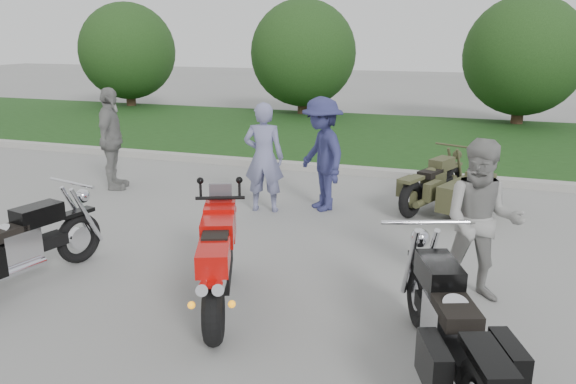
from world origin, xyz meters
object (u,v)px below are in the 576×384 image
(person_stripe, at_px, (264,157))
(cruiser_left, at_px, (10,252))
(sportbike_red, at_px, (217,259))
(cruiser_right, at_px, (451,333))
(person_denim, at_px, (322,154))
(person_back, at_px, (111,139))
(cruiser_sidecar, at_px, (451,191))
(person_grey, at_px, (481,222))

(person_stripe, bearing_deg, cruiser_left, 56.30)
(sportbike_red, bearing_deg, person_stripe, 81.18)
(cruiser_right, bearing_deg, cruiser_left, 156.39)
(sportbike_red, xyz_separation_m, person_denim, (0.07, 3.80, 0.36))
(sportbike_red, relative_size, person_stripe, 1.10)
(cruiser_right, height_order, person_denim, person_denim)
(sportbike_red, height_order, person_back, person_back)
(sportbike_red, relative_size, cruiser_sidecar, 1.00)
(person_grey, bearing_deg, cruiser_sidecar, 96.37)
(cruiser_sidecar, height_order, person_denim, person_denim)
(cruiser_left, distance_m, person_grey, 5.28)
(cruiser_sidecar, relative_size, person_denim, 1.06)
(cruiser_left, bearing_deg, cruiser_sidecar, 58.11)
(person_denim, bearing_deg, person_back, -130.64)
(cruiser_left, distance_m, person_stripe, 4.10)
(cruiser_sidecar, bearing_deg, sportbike_red, -94.47)
(cruiser_sidecar, bearing_deg, cruiser_left, -112.96)
(person_stripe, bearing_deg, sportbike_red, 93.48)
(cruiser_left, relative_size, person_denim, 1.23)
(cruiser_left, height_order, person_grey, person_grey)
(sportbike_red, distance_m, cruiser_sidecar, 4.79)
(sportbike_red, bearing_deg, person_grey, 2.23)
(sportbike_red, xyz_separation_m, person_stripe, (-0.80, 3.42, 0.32))
(person_stripe, relative_size, person_grey, 1.00)
(cruiser_right, relative_size, cruiser_sidecar, 1.18)
(sportbike_red, xyz_separation_m, cruiser_right, (2.40, -0.59, -0.10))
(cruiser_right, relative_size, person_denim, 1.26)
(sportbike_red, distance_m, person_back, 5.52)
(cruiser_left, relative_size, cruiser_right, 0.98)
(person_grey, bearing_deg, person_back, 156.54)
(sportbike_red, xyz_separation_m, person_back, (-4.00, 3.79, 0.37))
(cruiser_sidecar, bearing_deg, person_back, -153.31)
(cruiser_right, bearing_deg, cruiser_sidecar, 72.82)
(cruiser_left, xyz_separation_m, person_stripe, (1.66, 3.73, 0.44))
(person_stripe, height_order, person_back, person_back)
(sportbike_red, distance_m, person_stripe, 3.53)
(cruiser_left, xyz_separation_m, cruiser_right, (4.86, -0.29, 0.02))
(sportbike_red, distance_m, cruiser_left, 2.48)
(person_denim, bearing_deg, cruiser_sidecar, 62.05)
(person_denim, bearing_deg, cruiser_right, -12.90)
(person_back, bearing_deg, cruiser_right, -145.16)
(person_denim, bearing_deg, person_stripe, -107.01)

